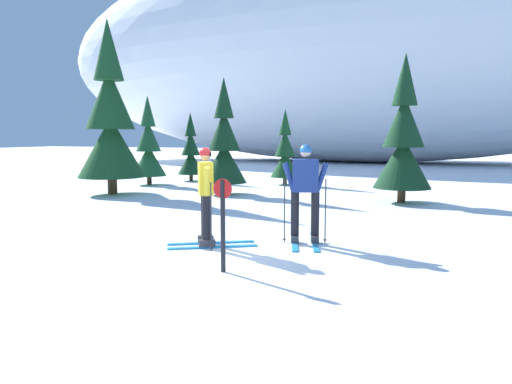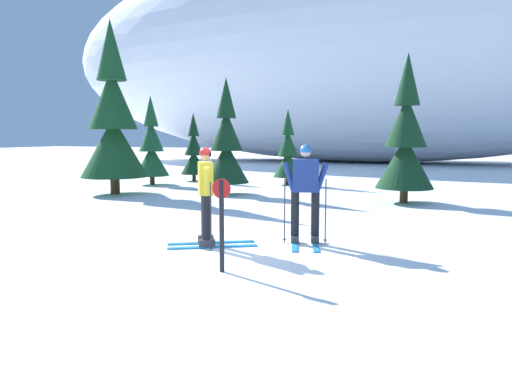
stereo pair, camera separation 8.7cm
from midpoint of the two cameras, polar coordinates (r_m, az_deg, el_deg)
The scene contains 11 objects.
ground_plane at distance 8.28m, azimuth -4.90°, elevation -7.07°, with size 120.00×120.00×0.00m, color white.
skier_yellow_jacket at distance 8.67m, azimuth -6.07°, elevation -0.26°, with size 1.57×1.19×1.74m.
skier_navy_jacket at distance 8.86m, azimuth 5.43°, elevation 0.10°, with size 0.91×1.66×1.79m.
pine_tree_far_left at distance 19.87m, azimuth -12.43°, elevation 5.03°, with size 1.35×1.35×3.49m.
pine_tree_left at distance 16.97m, azimuth -16.62°, elevation 7.75°, with size 2.19×2.19×5.67m.
pine_tree_center_left at distance 21.22m, azimuth -7.66°, elevation 4.55°, with size 1.12×1.12×2.90m.
pine_tree_center_right at distance 16.28m, azimuth -3.85°, elevation 5.34°, with size 1.47×1.47×3.82m.
pine_tree_right at distance 19.52m, azimuth 3.24°, elevation 4.50°, with size 1.14×1.14×2.96m.
pine_tree_far_right at distance 14.79m, azimuth 16.48°, elevation 5.67°, with size 1.64×1.64×4.26m.
snow_ridge_background at distance 37.00m, azimuth 12.05°, elevation 15.83°, with size 47.67×17.12×15.95m, color white.
trail_marker_post at distance 7.02m, azimuth -4.20°, elevation -3.14°, with size 0.28×0.07×1.34m.
Camera 1 is at (3.48, -7.25, 1.95)m, focal length 34.64 mm.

